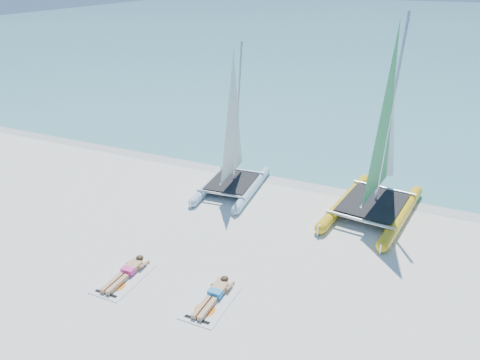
# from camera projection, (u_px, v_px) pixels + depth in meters

# --- Properties ---
(ground) EXTENTS (140.00, 140.00, 0.00)m
(ground) POSITION_uv_depth(u_px,v_px,m) (242.00, 247.00, 14.75)
(ground) COLOR silver
(ground) RESTS_ON ground
(sea) EXTENTS (140.00, 115.00, 0.01)m
(sea) POSITION_uv_depth(u_px,v_px,m) (424.00, 27.00, 66.79)
(sea) COLOR #6CAEB4
(sea) RESTS_ON ground
(wet_sand_strip) EXTENTS (140.00, 1.40, 0.01)m
(wet_sand_strip) POSITION_uv_depth(u_px,v_px,m) (297.00, 181.00, 19.29)
(wet_sand_strip) COLOR beige
(wet_sand_strip) RESTS_ON ground
(catamaran_blue) EXTENTS (2.35, 4.35, 5.74)m
(catamaran_blue) POSITION_uv_depth(u_px,v_px,m) (232.00, 148.00, 17.90)
(catamaran_blue) COLOR #BADCF5
(catamaran_blue) RESTS_ON ground
(catamaran_yellow) EXTENTS (3.06, 5.61, 7.00)m
(catamaran_yellow) POSITION_uv_depth(u_px,v_px,m) (383.00, 151.00, 16.23)
(catamaran_yellow) COLOR yellow
(catamaran_yellow) RESTS_ON ground
(towel_a) EXTENTS (1.00, 1.85, 0.02)m
(towel_a) POSITION_uv_depth(u_px,v_px,m) (123.00, 279.00, 13.24)
(towel_a) COLOR white
(towel_a) RESTS_ON ground
(sunbather_a) EXTENTS (0.37, 1.73, 0.26)m
(sunbather_a) POSITION_uv_depth(u_px,v_px,m) (127.00, 272.00, 13.36)
(sunbather_a) COLOR tan
(sunbather_a) RESTS_ON towel_a
(towel_b) EXTENTS (1.00, 1.85, 0.02)m
(towel_b) POSITION_uv_depth(u_px,v_px,m) (211.00, 302.00, 12.32)
(towel_b) COLOR white
(towel_b) RESTS_ON ground
(sunbather_b) EXTENTS (0.37, 1.73, 0.26)m
(sunbather_b) POSITION_uv_depth(u_px,v_px,m) (214.00, 294.00, 12.44)
(sunbather_b) COLOR tan
(sunbather_b) RESTS_ON towel_b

